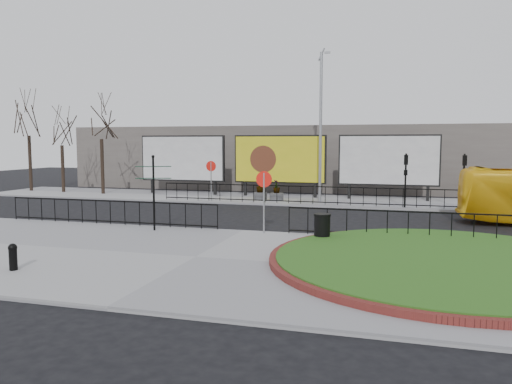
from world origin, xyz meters
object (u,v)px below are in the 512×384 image
(litter_bin, at_px, (322,228))
(lamp_post, at_px, (321,124))
(bollard, at_px, (13,256))
(planter_b, at_px, (277,193))
(planter_a, at_px, (260,191))
(fingerpost_sign, at_px, (154,185))
(billboard_mid, at_px, (280,160))

(litter_bin, bearing_deg, lamp_post, 98.99)
(bollard, distance_m, planter_b, 19.10)
(lamp_post, bearing_deg, planter_a, -180.00)
(lamp_post, relative_size, planter_a, 6.65)
(fingerpost_sign, distance_m, litter_bin, 7.13)
(fingerpost_sign, height_order, litter_bin, fingerpost_sign)
(lamp_post, distance_m, litter_bin, 13.38)
(billboard_mid, xyz_separation_m, litter_bin, (4.99, -14.52, -1.96))
(lamp_post, xyz_separation_m, bollard, (-5.81, -18.96, -4.29))
(planter_a, relative_size, planter_b, 1.07)
(billboard_mid, distance_m, litter_bin, 15.48)
(billboard_mid, relative_size, planter_b, 4.80)
(fingerpost_sign, height_order, bollard, fingerpost_sign)
(fingerpost_sign, bearing_deg, billboard_mid, 67.11)
(planter_b, bearing_deg, litter_bin, -69.33)
(billboard_mid, relative_size, litter_bin, 6.03)
(lamp_post, bearing_deg, planter_b, -177.54)
(fingerpost_sign, bearing_deg, litter_bin, -19.04)
(planter_a, bearing_deg, litter_bin, -65.24)
(planter_a, bearing_deg, bollard, -96.05)
(litter_bin, height_order, planter_a, planter_a)
(bollard, bearing_deg, billboard_mid, 82.37)
(billboard_mid, bearing_deg, lamp_post, -33.25)
(billboard_mid, distance_m, bollard, 21.22)
(fingerpost_sign, bearing_deg, bollard, -111.46)
(litter_bin, xyz_separation_m, planter_b, (-4.69, 12.44, -0.06))
(billboard_mid, height_order, litter_bin, billboard_mid)
(lamp_post, height_order, fingerpost_sign, lamp_post)
(litter_bin, relative_size, planter_a, 0.74)
(planter_b, bearing_deg, billboard_mid, 98.18)
(bollard, xyz_separation_m, litter_bin, (7.80, 6.41, 0.10))
(billboard_mid, bearing_deg, bollard, -97.63)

